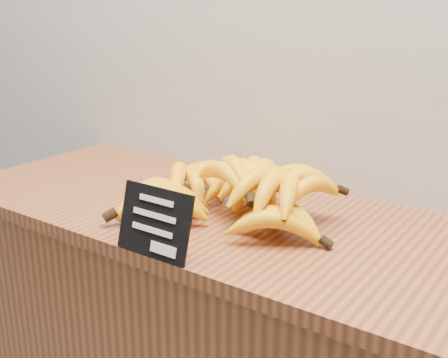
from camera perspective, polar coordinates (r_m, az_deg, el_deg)
counter_top at (r=1.21m, az=1.37°, el=-4.14°), size 1.39×0.54×0.03m
chalkboard_sign at (r=1.00m, az=-7.09°, el=-4.38°), size 0.16×0.04×0.12m
banana_pile at (r=1.17m, az=1.00°, el=-1.25°), size 0.51×0.39×0.13m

